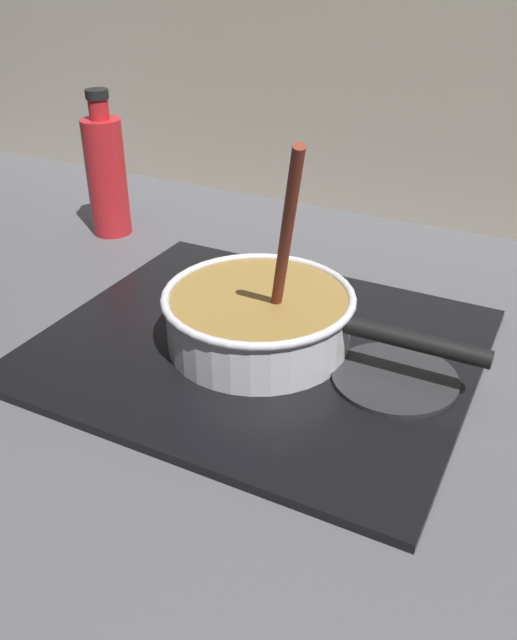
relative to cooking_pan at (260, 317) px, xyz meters
The scene contains 7 objects.
ground 0.26m from the cooking_pan, 111.19° to the right, with size 2.40×1.60×0.04m, color #4C4C51.
backsplash_wall 0.60m from the cooking_pan, 99.30° to the left, with size 2.40×0.02×0.55m, color #B2A893.
hob_plate 0.05m from the cooking_pan, behind, with size 0.56×0.48×0.01m, color black.
burner_ring 0.04m from the cooking_pan, behind, with size 0.20×0.20×0.01m, color #592D0C.
spare_burner 0.19m from the cooking_pan, ahead, with size 0.16×0.16×0.01m, color #262628.
cooking_pan is the anchor object (origin of this frame).
oil_bottle 0.50m from the cooking_pan, 150.82° to the left, with size 0.07×0.07×0.26m.
Camera 1 is at (0.43, -0.43, 0.48)m, focal length 37.14 mm.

